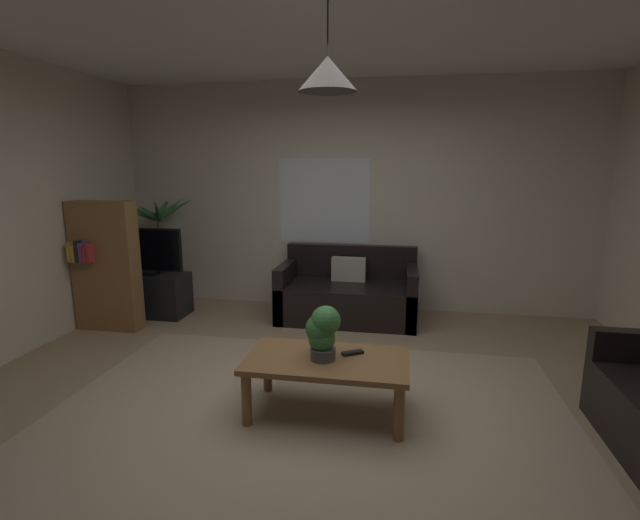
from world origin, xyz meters
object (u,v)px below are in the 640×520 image
object	(u,v)px
remote_on_table_0	(353,353)
tv	(146,251)
potted_palm_corner	(160,250)
couch_under_window	(348,296)
potted_plant_on_table	(323,331)
pendant_lamp	(328,74)
coffee_table	(327,367)
tv_stand	(150,294)
book_on_table_0	(320,351)
bookshelf_corner	(105,266)

from	to	relation	value
remote_on_table_0	tv	bearing A→B (deg)	-155.02
tv	potted_palm_corner	bearing A→B (deg)	100.13
potted_palm_corner	couch_under_window	bearing A→B (deg)	-4.14
remote_on_table_0	potted_plant_on_table	size ratio (longest dim) A/B	0.42
couch_under_window	remote_on_table_0	distance (m)	2.06
remote_on_table_0	pendant_lamp	xyz separation A→B (m)	(-0.17, -0.10, 1.89)
coffee_table	pendant_lamp	size ratio (longest dim) A/B	2.13
coffee_table	remote_on_table_0	xyz separation A→B (m)	(0.17, 0.10, 0.08)
coffee_table	potted_palm_corner	xyz separation A→B (m)	(-2.54, 2.31, 0.35)
coffee_table	remote_on_table_0	size ratio (longest dim) A/B	7.19
tv_stand	remote_on_table_0	bearing A→B (deg)	-33.82
coffee_table	tv	distance (m)	3.09
potted_plant_on_table	potted_palm_corner	distance (m)	3.41
book_on_table_0	tv_stand	bearing A→B (deg)	143.41
tv_stand	potted_palm_corner	distance (m)	0.65
tv_stand	pendant_lamp	world-z (taller)	pendant_lamp
couch_under_window	coffee_table	xyz separation A→B (m)	(0.10, -2.14, 0.09)
book_on_table_0	coffee_table	bearing A→B (deg)	-53.85
book_on_table_0	bookshelf_corner	size ratio (longest dim) A/B	0.09
potted_palm_corner	pendant_lamp	distance (m)	3.79
book_on_table_0	potted_palm_corner	size ratio (longest dim) A/B	0.08
pendant_lamp	tv	bearing A→B (deg)	143.11
tv	bookshelf_corner	world-z (taller)	bookshelf_corner
coffee_table	potted_plant_on_table	bearing A→B (deg)	-172.10
couch_under_window	remote_on_table_0	xyz separation A→B (m)	(0.27, -2.03, 0.16)
potted_plant_on_table	tv	xyz separation A→B (m)	(-2.42, 1.84, 0.15)
potted_palm_corner	bookshelf_corner	xyz separation A→B (m)	(-0.10, -0.97, -0.00)
tv	potted_palm_corner	world-z (taller)	potted_palm_corner
couch_under_window	potted_palm_corner	size ratio (longest dim) A/B	1.10
tv_stand	tv	xyz separation A→B (m)	(0.00, -0.02, 0.53)
potted_palm_corner	tv	bearing A→B (deg)	-79.87
potted_palm_corner	tv_stand	bearing A→B (deg)	-79.40
coffee_table	tv	bearing A→B (deg)	143.11
couch_under_window	book_on_table_0	world-z (taller)	couch_under_window
tv_stand	tv	distance (m)	0.53
book_on_table_0	remote_on_table_0	size ratio (longest dim) A/B	0.75
potted_plant_on_table	tv_stand	bearing A→B (deg)	142.41
tv_stand	potted_palm_corner	world-z (taller)	potted_palm_corner
remote_on_table_0	tv_stand	distance (m)	3.16
potted_plant_on_table	potted_palm_corner	size ratio (longest dim) A/B	0.27
coffee_table	bookshelf_corner	world-z (taller)	bookshelf_corner
potted_plant_on_table	bookshelf_corner	bearing A→B (deg)	152.71
tv_stand	pendant_lamp	bearing A→B (deg)	-37.21
book_on_table_0	bookshelf_corner	bearing A→B (deg)	154.05
tv_stand	tv	size ratio (longest dim) A/B	1.01
remote_on_table_0	potted_palm_corner	distance (m)	3.51
potted_plant_on_table	couch_under_window	bearing A→B (deg)	91.87
potted_plant_on_table	tv	distance (m)	3.05
remote_on_table_0	bookshelf_corner	distance (m)	3.08
coffee_table	potted_palm_corner	world-z (taller)	potted_palm_corner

